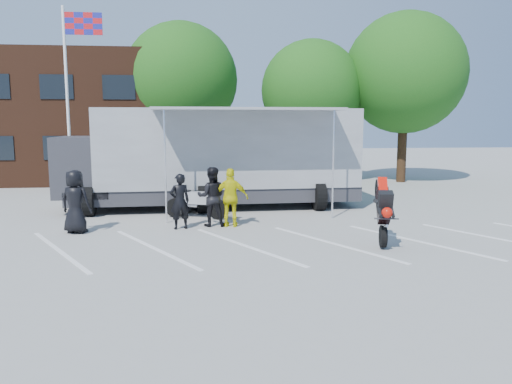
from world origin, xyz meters
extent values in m
plane|color=#969691|center=(0.00, 0.00, 0.00)|extent=(100.00, 100.00, 0.00)
cube|color=white|center=(0.00, 1.00, 0.01)|extent=(18.09, 13.33, 0.01)
cube|color=#452416|center=(-10.00, 18.00, 3.50)|extent=(18.00, 8.00, 7.00)
cylinder|color=white|center=(-6.50, 10.00, 4.00)|extent=(0.12, 0.12, 8.00)
cube|color=red|center=(-5.70, 10.00, 7.30)|extent=(1.50, 0.04, 0.90)
cylinder|color=#382314|center=(-2.00, 16.00, 1.62)|extent=(0.50, 0.50, 3.24)
sphere|color=#175114|center=(-2.00, 16.00, 5.58)|extent=(6.12, 6.12, 6.12)
cylinder|color=#382314|center=(5.00, 15.00, 1.44)|extent=(0.50, 0.50, 2.88)
sphere|color=#175114|center=(5.00, 15.00, 4.96)|extent=(5.44, 5.44, 5.44)
cylinder|color=#382314|center=(10.00, 14.50, 1.71)|extent=(0.50, 0.50, 3.42)
sphere|color=#175114|center=(10.00, 14.50, 5.89)|extent=(6.46, 6.46, 6.46)
imported|color=black|center=(-4.66, 3.11, 0.94)|extent=(1.07, 0.87, 1.89)
imported|color=black|center=(-1.62, 3.35, 0.86)|extent=(0.72, 0.58, 1.72)
imported|color=black|center=(-0.64, 3.71, 0.94)|extent=(0.94, 0.75, 1.88)
imported|color=yellow|center=(-0.04, 3.53, 0.92)|extent=(1.14, 0.63, 1.85)
camera|label=1|loc=(-0.91, -11.92, 3.26)|focal=35.00mm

